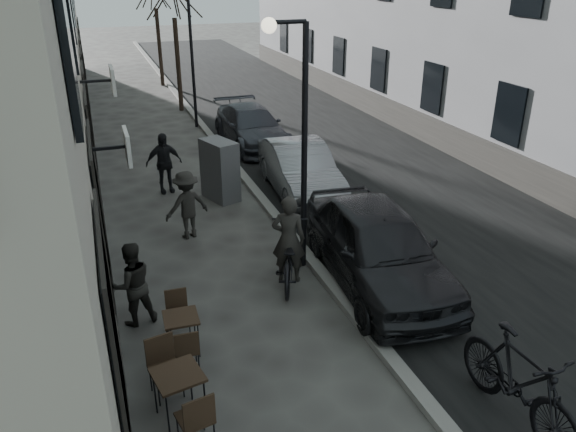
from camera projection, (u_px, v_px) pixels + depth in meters
road at (304, 131)px, 21.90m from camera, size 7.30×60.00×0.00m
kerb at (212, 138)px, 20.78m from camera, size 0.25×60.00×0.12m
streetlamp_near at (296, 122)px, 10.79m from camera, size 0.90×0.28×5.09m
streetlamp_far at (187, 45)px, 21.12m from camera, size 0.90×0.28×5.09m
bistro_set_b at (179, 391)px, 7.84m from camera, size 0.76×1.63×0.93m
bistro_set_c at (182, 330)px, 9.25m from camera, size 0.58×1.39×0.81m
utility_cabinet at (220, 170)px, 15.25m from camera, size 0.94×1.24×1.65m
bicycle at (289, 255)px, 11.34m from camera, size 1.51×2.28×1.13m
cyclist_rider at (289, 239)px, 11.19m from camera, size 0.79×0.66×1.85m
pedestrian_near at (132, 284)px, 9.88m from camera, size 0.87×0.74×1.58m
pedestrian_mid at (187, 205)px, 13.06m from camera, size 1.18×0.87×1.64m
pedestrian_far at (164, 163)px, 15.69m from camera, size 1.05×0.53×1.72m
car_near at (377, 246)px, 11.14m from camera, size 2.35×4.99×1.65m
car_mid at (300, 169)px, 15.65m from camera, size 1.83×4.44×1.43m
car_far at (251, 126)px, 19.96m from camera, size 1.99×4.67×1.34m
moped at (519, 381)px, 7.72m from camera, size 0.74×2.31×1.37m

